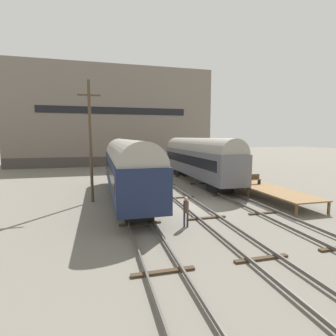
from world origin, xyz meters
TOP-DOWN VIEW (x-y plane):
  - ground_plane at (0.00, 0.00)m, footprint 200.00×200.00m
  - track_left at (-4.45, 0.00)m, footprint 2.60×60.00m
  - track_middle at (0.00, 0.00)m, footprint 2.60×60.00m
  - track_right at (4.45, 0.00)m, footprint 2.60×60.00m
  - train_car_grey at (4.45, 10.23)m, footprint 2.98×18.13m
  - train_car_navy at (-4.45, 3.86)m, footprint 3.11×17.64m
  - station_platform at (7.26, 1.62)m, footprint 2.99×12.01m
  - bench at (7.10, 2.75)m, footprint 1.40×0.40m
  - person_worker at (-1.87, -4.18)m, footprint 0.32×0.32m
  - utility_pole at (-7.40, 3.63)m, footprint 1.80×0.24m
  - warehouse_building at (-3.85, 34.88)m, footprint 37.01×10.34m

SIDE VIEW (x-z plane):
  - ground_plane at x=0.00m, z-range 0.00..0.00m
  - track_left at x=-4.45m, z-range 0.01..0.27m
  - track_middle at x=0.00m, z-range 0.01..0.27m
  - track_right at x=4.45m, z-range 0.01..0.27m
  - station_platform at x=7.26m, z-range 0.41..1.39m
  - person_worker at x=-1.87m, z-range 0.20..2.05m
  - bench at x=7.10m, z-range 1.01..1.92m
  - train_car_navy at x=-4.45m, z-range 0.33..5.48m
  - train_car_grey at x=4.45m, z-range 0.37..5.60m
  - utility_pole at x=-7.40m, z-range 0.16..9.99m
  - warehouse_building at x=-3.85m, z-range 0.00..18.11m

